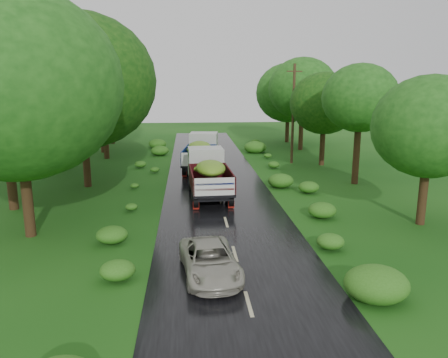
{
  "coord_description": "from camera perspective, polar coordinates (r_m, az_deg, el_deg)",
  "views": [
    {
      "loc": [
        -1.78,
        -12.19,
        6.76
      ],
      "look_at": [
        0.07,
        10.08,
        1.7
      ],
      "focal_mm": 35.0,
      "sensor_mm": 36.0,
      "label": 1
    }
  ],
  "objects": [
    {
      "name": "car",
      "position": [
        15.6,
        -1.86,
        -10.59
      ],
      "size": [
        2.28,
        4.21,
        1.12
      ],
      "primitive_type": "imported",
      "rotation": [
        0.0,
        0.0,
        0.11
      ],
      "color": "#ABA898",
      "rests_on": "road"
    },
    {
      "name": "shrubs",
      "position": [
        27.03,
        -0.83,
        -0.97
      ],
      "size": [
        11.9,
        44.0,
        0.7
      ],
      "color": "#2C6718",
      "rests_on": "ground"
    },
    {
      "name": "trees_left",
      "position": [
        33.69,
        -18.93,
        11.89
      ],
      "size": [
        7.34,
        33.41,
        9.3
      ],
      "color": "black",
      "rests_on": "ground"
    },
    {
      "name": "road",
      "position": [
        18.56,
        1.09,
        -8.58
      ],
      "size": [
        6.5,
        80.0,
        0.02
      ],
      "primitive_type": "cube",
      "color": "black",
      "rests_on": "ground"
    },
    {
      "name": "ground",
      "position": [
        14.06,
        3.24,
        -16.01
      ],
      "size": [
        120.0,
        120.0,
        0.0
      ],
      "primitive_type": "plane",
      "color": "#11420E",
      "rests_on": "ground"
    },
    {
      "name": "road_lines",
      "position": [
        19.48,
        0.79,
        -7.48
      ],
      "size": [
        0.12,
        69.6,
        0.0
      ],
      "color": "#BFB78C",
      "rests_on": "road"
    },
    {
      "name": "truck_far",
      "position": [
        33.69,
        -2.97,
        3.74
      ],
      "size": [
        3.03,
        6.52,
        2.64
      ],
      "rotation": [
        0.0,
        0.0,
        -0.13
      ],
      "color": "black",
      "rests_on": "ground"
    },
    {
      "name": "trees_right",
      "position": [
        37.97,
        12.39,
        10.31
      ],
      "size": [
        3.83,
        32.29,
        7.63
      ],
      "color": "black",
      "rests_on": "ground"
    },
    {
      "name": "truck_near",
      "position": [
        25.83,
        -2.05,
        0.96
      ],
      "size": [
        2.49,
        6.34,
        2.63
      ],
      "rotation": [
        0.0,
        0.0,
        0.05
      ],
      "color": "black",
      "rests_on": "ground"
    },
    {
      "name": "utility_pole",
      "position": [
        36.45,
        9.02,
        8.51
      ],
      "size": [
        1.38,
        0.53,
        8.08
      ],
      "rotation": [
        0.0,
        0.0,
        0.31
      ],
      "color": "#382616",
      "rests_on": "ground"
    }
  ]
}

